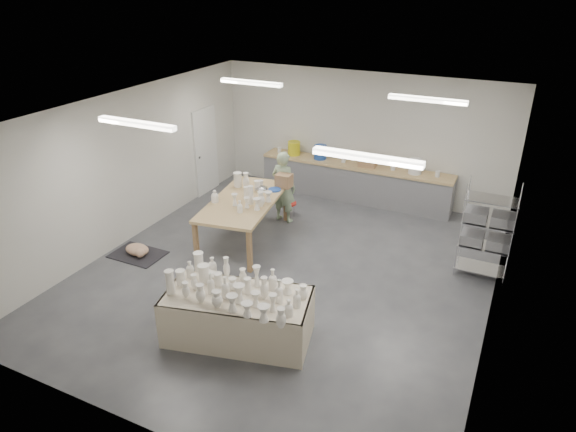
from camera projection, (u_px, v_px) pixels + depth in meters
The scene contains 9 objects.
room at pixel (284, 164), 8.70m from camera, with size 8.00×8.02×3.00m.
back_counter at pixel (354, 181), 12.26m from camera, with size 4.60×0.60×1.24m.
wire_shelf at pixel (487, 230), 8.96m from camera, with size 0.88×0.48×1.80m.
drying_table at pixel (238, 314), 7.58m from camera, with size 2.31×1.50×1.12m.
work_table at pixel (249, 199), 10.27m from camera, with size 1.56×2.56×1.27m.
rug at pixel (138, 254), 10.01m from camera, with size 1.00×0.70×0.02m, color black.
cat at pixel (138, 250), 9.93m from camera, with size 0.53×0.40×0.21m.
potter at pixel (284, 187), 11.08m from camera, with size 0.58×0.38×1.60m, color #96AD86.
red_stool at pixel (289, 204), 11.52m from camera, with size 0.39×0.39×0.32m.
Camera 1 is at (3.52, -7.31, 4.99)m, focal length 32.00 mm.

